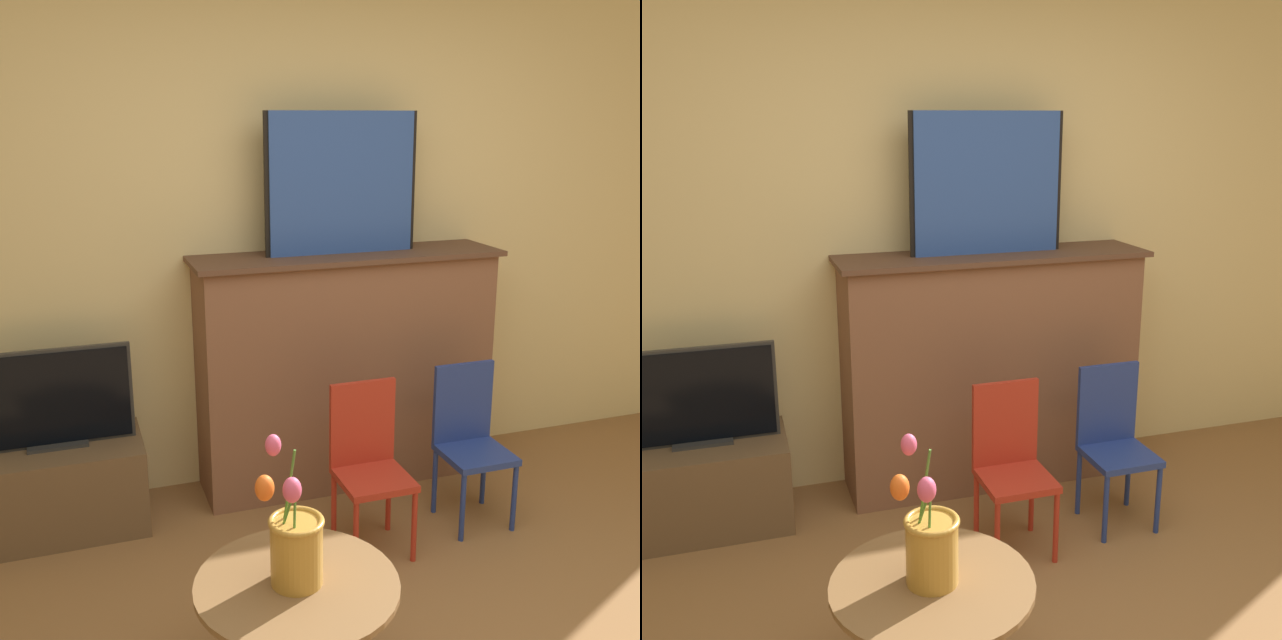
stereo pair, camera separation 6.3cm
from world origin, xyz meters
TOP-DOWN VIEW (x-y plane):
  - wall_back at (0.00, 2.13)m, footprint 8.00×0.06m
  - fireplace_mantel at (0.21, 1.91)m, footprint 1.54×0.41m
  - painting at (0.18, 1.92)m, footprint 0.76×0.03m
  - tv_stand at (-1.20, 1.86)m, footprint 0.73×0.44m
  - tv_monitor at (-1.20, 1.86)m, footprint 0.68×0.12m
  - chair_red at (0.07, 1.28)m, footprint 0.30×0.30m
  - chair_blue at (0.61, 1.35)m, footprint 0.30×0.30m
  - side_table at (-0.51, 0.45)m, footprint 0.63×0.63m
  - vase_tulips at (-0.52, 0.44)m, footprint 0.21×0.17m

SIDE VIEW (x-z plane):
  - tv_stand at x=-1.20m, z-range 0.00..0.41m
  - side_table at x=-0.51m, z-range 0.07..0.55m
  - chair_red at x=0.07m, z-range 0.04..0.78m
  - chair_blue at x=0.61m, z-range 0.04..0.78m
  - fireplace_mantel at x=0.21m, z-range 0.01..1.21m
  - vase_tulips at x=-0.52m, z-range 0.38..0.85m
  - tv_monitor at x=-1.20m, z-range 0.40..0.85m
  - wall_back at x=0.00m, z-range 0.00..2.70m
  - painting at x=0.18m, z-range 1.19..1.86m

